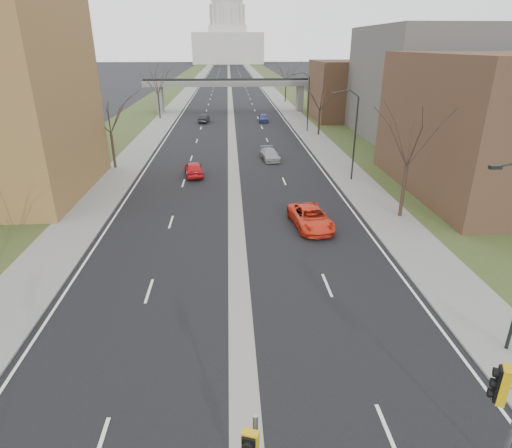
{
  "coord_description": "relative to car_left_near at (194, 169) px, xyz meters",
  "views": [
    {
      "loc": [
        -0.32,
        -8.73,
        12.65
      ],
      "look_at": [
        0.96,
        12.08,
        3.87
      ],
      "focal_mm": 30.0,
      "sensor_mm": 36.0,
      "label": 1
    }
  ],
  "objects": [
    {
      "name": "road_surface",
      "position": [
        4.12,
        115.36,
        -0.75
      ],
      "size": [
        20.0,
        600.0,
        0.01
      ],
      "primitive_type": "cube",
      "color": "black",
      "rests_on": "ground"
    },
    {
      "name": "median_strip",
      "position": [
        4.12,
        115.36,
        -0.76
      ],
      "size": [
        1.2,
        600.0,
        0.02
      ],
      "primitive_type": "cube",
      "color": "gray",
      "rests_on": "ground"
    },
    {
      "name": "sidewalk_right",
      "position": [
        16.12,
        115.36,
        -0.7
      ],
      "size": [
        4.0,
        600.0,
        0.12
      ],
      "primitive_type": "cube",
      "color": "gray",
      "rests_on": "ground"
    },
    {
      "name": "sidewalk_left",
      "position": [
        -7.88,
        115.36,
        -0.7
      ],
      "size": [
        4.0,
        600.0,
        0.12
      ],
      "primitive_type": "cube",
      "color": "gray",
      "rests_on": "ground"
    },
    {
      "name": "grass_verge_right",
      "position": [
        22.12,
        115.36,
        -0.71
      ],
      "size": [
        8.0,
        600.0,
        0.1
      ],
      "primitive_type": "cube",
      "color": "#2B3A1B",
      "rests_on": "ground"
    },
    {
      "name": "grass_verge_left",
      "position": [
        -13.88,
        115.36,
        -0.71
      ],
      "size": [
        8.0,
        600.0,
        0.1
      ],
      "primitive_type": "cube",
      "color": "#2B3A1B",
      "rests_on": "ground"
    },
    {
      "name": "commercial_block_near",
      "position": [
        28.12,
        -6.64,
        5.24
      ],
      "size": [
        16.0,
        20.0,
        12.0
      ],
      "primitive_type": "cube",
      "color": "brown",
      "rests_on": "ground"
    },
    {
      "name": "commercial_block_mid",
      "position": [
        32.12,
        17.36,
        6.74
      ],
      "size": [
        18.0,
        22.0,
        15.0
      ],
      "primitive_type": "cube",
      "color": "#55524E",
      "rests_on": "ground"
    },
    {
      "name": "commercial_block_far",
      "position": [
        26.12,
        35.36,
        4.24
      ],
      "size": [
        14.0,
        14.0,
        10.0
      ],
      "primitive_type": "cube",
      "color": "brown",
      "rests_on": "ground"
    },
    {
      "name": "pedestrian_bridge",
      "position": [
        4.12,
        45.36,
        4.09
      ],
      "size": [
        34.0,
        3.0,
        6.45
      ],
      "color": "slate",
      "rests_on": "ground"
    },
    {
      "name": "capitol",
      "position": [
        4.12,
        285.36,
        17.84
      ],
      "size": [
        48.0,
        42.0,
        55.75
      ],
      "color": "#B9B5A9",
      "rests_on": "ground"
    },
    {
      "name": "streetlight_mid",
      "position": [
        15.11,
        -2.64,
        6.2
      ],
      "size": [
        2.61,
        0.2,
        8.7
      ],
      "color": "black",
      "rests_on": "sidewalk_right"
    },
    {
      "name": "streetlight_far",
      "position": [
        15.11,
        23.36,
        6.2
      ],
      "size": [
        2.61,
        0.2,
        8.7
      ],
      "color": "black",
      "rests_on": "sidewalk_right"
    },
    {
      "name": "tree_left_b",
      "position": [
        -8.88,
        3.36,
        5.47
      ],
      "size": [
        6.75,
        6.75,
        8.81
      ],
      "color": "#382B21",
      "rests_on": "sidewalk_left"
    },
    {
      "name": "tree_left_c",
      "position": [
        -8.88,
        37.36,
        6.29
      ],
      "size": [
        7.65,
        7.65,
        9.99
      ],
      "color": "#382B21",
      "rests_on": "sidewalk_left"
    },
    {
      "name": "tree_right_a",
      "position": [
        17.12,
        -12.64,
        5.88
      ],
      "size": [
        7.2,
        7.2,
        9.4
      ],
      "color": "#382B21",
      "rests_on": "sidewalk_right"
    },
    {
      "name": "tree_right_b",
      "position": [
        17.12,
        20.36,
        5.06
      ],
      "size": [
        6.3,
        6.3,
        8.22
      ],
      "color": "#382B21",
      "rests_on": "sidewalk_right"
    },
    {
      "name": "tree_right_c",
      "position": [
        17.12,
        60.36,
        6.29
      ],
      "size": [
        7.65,
        7.65,
        9.99
      ],
      "color": "#382B21",
      "rests_on": "sidewalk_right"
    },
    {
      "name": "car_left_near",
      "position": [
        0.0,
        0.0,
        0.0
      ],
      "size": [
        2.39,
        4.64,
        1.51
      ],
      "primitive_type": "imported",
      "rotation": [
        0.0,
        0.0,
        3.28
      ],
      "color": "red",
      "rests_on": "ground"
    },
    {
      "name": "car_left_far",
      "position": [
        -0.58,
        32.98,
        -0.1
      ],
      "size": [
        1.92,
        4.16,
        1.32
      ],
      "primitive_type": "imported",
      "rotation": [
        0.0,
        0.0,
        3.01
      ],
      "color": "black",
      "rests_on": "ground"
    },
    {
      "name": "car_right_near",
      "position": [
        9.69,
        -14.2,
        0.0
      ],
      "size": [
        3.14,
        5.72,
        1.52
      ],
      "primitive_type": "imported",
      "rotation": [
        0.0,
        0.0,
        0.12
      ],
      "color": "red",
      "rests_on": "ground"
    },
    {
      "name": "car_right_mid",
      "position": [
        8.49,
        6.1,
        -0.11
      ],
      "size": [
        2.34,
        4.67,
        1.3
      ],
      "primitive_type": "imported",
      "rotation": [
        0.0,
        0.0,
        0.12
      ],
      "color": "#939299",
      "rests_on": "ground"
    },
    {
      "name": "car_right_far",
      "position": [
        9.81,
        33.07,
        -0.08
      ],
      "size": [
        1.71,
        4.03,
        1.36
      ],
      "primitive_type": "imported",
      "rotation": [
        0.0,
        0.0,
        -0.03
      ],
      "color": "navy",
      "rests_on": "ground"
    }
  ]
}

